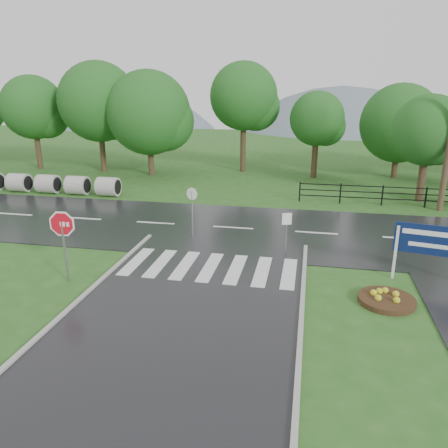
# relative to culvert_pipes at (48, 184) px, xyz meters

# --- Properties ---
(ground) EXTENTS (120.00, 120.00, 0.00)m
(ground) POSITION_rel_culvert_pipes_xyz_m (13.13, -15.00, -0.60)
(ground) COLOR #285A1E
(ground) RESTS_ON ground
(main_road) EXTENTS (90.00, 8.00, 0.04)m
(main_road) POSITION_rel_culvert_pipes_xyz_m (13.13, -5.00, -0.60)
(main_road) COLOR black
(main_road) RESTS_ON ground
(crosswalk) EXTENTS (6.50, 2.80, 0.02)m
(crosswalk) POSITION_rel_culvert_pipes_xyz_m (13.13, -10.00, -0.54)
(crosswalk) COLOR silver
(crosswalk) RESTS_ON ground
(fence_west) EXTENTS (9.58, 0.08, 1.20)m
(fence_west) POSITION_rel_culvert_pipes_xyz_m (20.88, 1.00, 0.12)
(fence_west) COLOR black
(fence_west) RESTS_ON ground
(hills) EXTENTS (102.00, 48.00, 48.00)m
(hills) POSITION_rel_culvert_pipes_xyz_m (16.62, 50.00, -16.14)
(hills) COLOR slate
(hills) RESTS_ON ground
(treeline) EXTENTS (83.20, 5.20, 10.00)m
(treeline) POSITION_rel_culvert_pipes_xyz_m (14.13, 9.00, -0.60)
(treeline) COLOR #1A561B
(treeline) RESTS_ON ground
(culvert_pipes) EXTENTS (9.70, 1.20, 1.20)m
(culvert_pipes) POSITION_rel_culvert_pipes_xyz_m (0.00, 0.00, 0.00)
(culvert_pipes) COLOR #9E9B93
(culvert_pipes) RESTS_ON ground
(stop_sign) EXTENTS (1.23, 0.15, 2.78)m
(stop_sign) POSITION_rel_culvert_pipes_xyz_m (8.41, -12.12, 1.33)
(stop_sign) COLOR #939399
(stop_sign) RESTS_ON ground
(estate_billboard) EXTENTS (2.35, 0.53, 2.09)m
(estate_billboard) POSITION_rel_culvert_pipes_xyz_m (20.94, -9.53, 0.84)
(estate_billboard) COLOR silver
(estate_billboard) RESTS_ON ground
(flower_bed) EXTENTS (1.80, 1.80, 0.36)m
(flower_bed) POSITION_rel_culvert_pipes_xyz_m (19.34, -11.58, -0.47)
(flower_bed) COLOR #332111
(flower_bed) RESTS_ON ground
(reg_sign_small) EXTENTS (0.38, 0.15, 1.79)m
(reg_sign_small) POSITION_rel_culvert_pipes_xyz_m (15.87, -7.97, 0.70)
(reg_sign_small) COLOR #939399
(reg_sign_small) RESTS_ON ground
(reg_sign_round) EXTENTS (0.53, 0.21, 2.40)m
(reg_sign_round) POSITION_rel_culvert_pipes_xyz_m (11.59, -6.85, 0.90)
(reg_sign_round) COLOR #939399
(reg_sign_round) RESTS_ON ground
(entrance_tree_left) EXTENTS (4.12, 4.12, 6.29)m
(entrance_tree_left) POSITION_rel_culvert_pipes_xyz_m (23.25, 2.50, 3.60)
(entrance_tree_left) COLOR #3D2B1C
(entrance_tree_left) RESTS_ON ground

